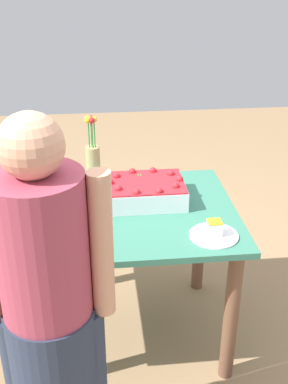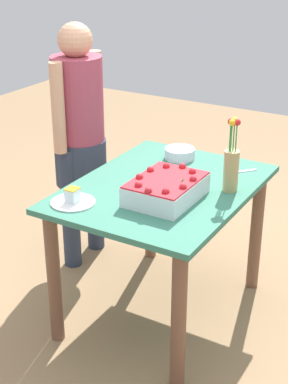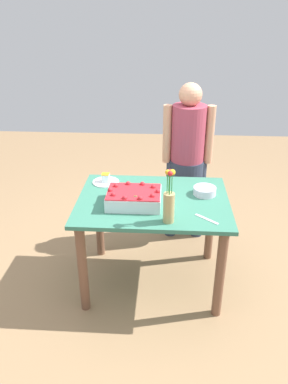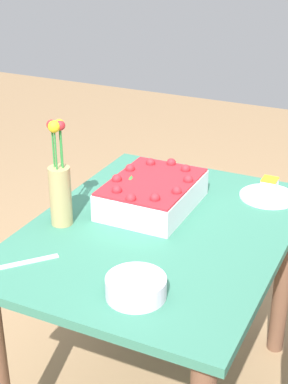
# 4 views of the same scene
# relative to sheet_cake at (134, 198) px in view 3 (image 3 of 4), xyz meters

# --- Properties ---
(ground_plane) EXTENTS (8.00, 8.00, 0.00)m
(ground_plane) POSITION_rel_sheet_cake_xyz_m (0.14, 0.09, -0.82)
(ground_plane) COLOR #93734F
(dining_table) EXTENTS (1.13, 0.85, 0.76)m
(dining_table) POSITION_rel_sheet_cake_xyz_m (0.14, 0.09, -0.20)
(dining_table) COLOR #35735C
(dining_table) RESTS_ON ground_plane
(sheet_cake) EXTENTS (0.39, 0.29, 0.13)m
(sheet_cake) POSITION_rel_sheet_cake_xyz_m (0.00, 0.00, 0.00)
(sheet_cake) COLOR white
(sheet_cake) RESTS_ON dining_table
(serving_plate_with_slice) EXTENTS (0.22, 0.22, 0.08)m
(serving_plate_with_slice) POSITION_rel_sheet_cake_xyz_m (-0.26, 0.36, -0.04)
(serving_plate_with_slice) COLOR white
(serving_plate_with_slice) RESTS_ON dining_table
(cake_knife) EXTENTS (0.15, 0.14, 0.00)m
(cake_knife) POSITION_rel_sheet_cake_xyz_m (0.51, -0.18, -0.05)
(cake_knife) COLOR silver
(cake_knife) RESTS_ON dining_table
(flower_vase) EXTENTS (0.08, 0.08, 0.38)m
(flower_vase) POSITION_rel_sheet_cake_xyz_m (0.25, -0.23, 0.08)
(flower_vase) COLOR tan
(flower_vase) RESTS_ON dining_table
(fruit_bowl) EXTENTS (0.17, 0.17, 0.06)m
(fruit_bowl) POSITION_rel_sheet_cake_xyz_m (0.53, 0.19, -0.03)
(fruit_bowl) COLOR silver
(fruit_bowl) RESTS_ON dining_table
(person_standing) EXTENTS (0.45, 0.31, 1.49)m
(person_standing) POSITION_rel_sheet_cake_xyz_m (0.42, 0.81, 0.04)
(person_standing) COLOR #2A3448
(person_standing) RESTS_ON ground_plane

